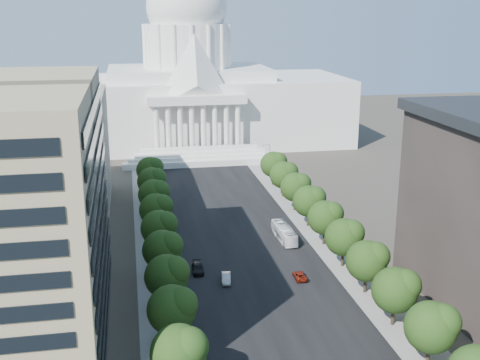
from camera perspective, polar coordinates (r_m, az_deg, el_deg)
road_asphalt at (r=147.12m, az=-0.97°, el=-3.99°), size 30.00×260.00×0.01m
sidewalk_left at (r=145.39m, az=-8.40°, el=-4.41°), size 8.00×260.00×0.02m
sidewalk_right at (r=151.24m, az=6.16°, el=-3.53°), size 8.00×260.00×0.02m
capitol at (r=234.48m, az=-4.89°, el=8.42°), size 120.00×56.00×73.00m
office_block_left_far at (r=152.73m, az=-19.72°, el=1.68°), size 38.00×52.00×30.00m
tree_l_b at (r=82.77m, az=-5.61°, el=-15.83°), size 7.79×7.60×9.97m
tree_l_c at (r=93.19m, az=-6.28°, el=-12.00°), size 7.79×7.60×9.97m
tree_l_d at (r=103.95m, az=-6.80°, el=-8.95°), size 7.79×7.60×9.97m
tree_l_e at (r=114.96m, az=-7.21°, el=-6.48°), size 7.79×7.60×9.97m
tree_l_f at (r=126.15m, az=-7.55°, el=-4.44°), size 7.79×7.60×9.97m
tree_l_g at (r=137.47m, az=-7.84°, el=-2.74°), size 7.79×7.60×9.97m
tree_l_h at (r=148.90m, az=-8.07°, el=-1.29°), size 7.79×7.60×9.97m
tree_l_i at (r=160.41m, az=-8.28°, el=-0.06°), size 7.79×7.60×9.97m
tree_l_j at (r=171.99m, az=-8.45°, el=1.01°), size 7.79×7.60×9.97m
tree_r_b at (r=92.29m, az=17.89°, el=-13.02°), size 7.79×7.60×9.97m
tree_r_c at (r=101.74m, az=14.70°, el=-9.96°), size 7.79×7.60×9.97m
tree_r_d at (r=111.68m, az=12.11°, el=-7.40°), size 7.79×7.60×9.97m
tree_r_e at (r=121.99m, az=9.98°, el=-5.26°), size 7.79×7.60×9.97m
tree_r_f at (r=132.58m, az=8.19°, el=-3.45°), size 7.79×7.60×9.97m
tree_r_g at (r=143.40m, az=6.68°, el=-1.91°), size 7.79×7.60×9.97m
tree_r_h at (r=154.39m, az=5.38°, el=-0.59°), size 7.79×7.60×9.97m
tree_r_i at (r=165.53m, az=4.26°, el=0.56°), size 7.79×7.60×9.97m
tree_r_j at (r=176.77m, az=3.28°, el=1.56°), size 7.79×7.60×9.97m
streetlight_b at (r=102.00m, az=15.68°, el=-10.36°), size 2.61×0.44×9.00m
streetlight_c at (r=122.92m, az=10.62°, el=-5.45°), size 2.61×0.44×9.00m
streetlight_d at (r=145.13m, az=7.13°, el=-1.97°), size 2.61×0.44×9.00m
streetlight_e at (r=168.13m, az=4.59°, el=0.57°), size 2.61×0.44×9.00m
streetlight_f at (r=191.63m, az=2.66°, el=2.50°), size 2.61×0.44×9.00m
car_silver at (r=115.51m, az=-1.32°, el=-9.30°), size 2.33×5.00×1.58m
car_red at (r=117.38m, az=5.69°, el=-9.03°), size 2.28×4.74×1.30m
car_dark_b at (r=119.94m, az=-4.03°, el=-8.35°), size 2.44×5.58×1.60m
city_bus at (r=135.68m, az=4.20°, el=-5.02°), size 3.23×12.22×3.38m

